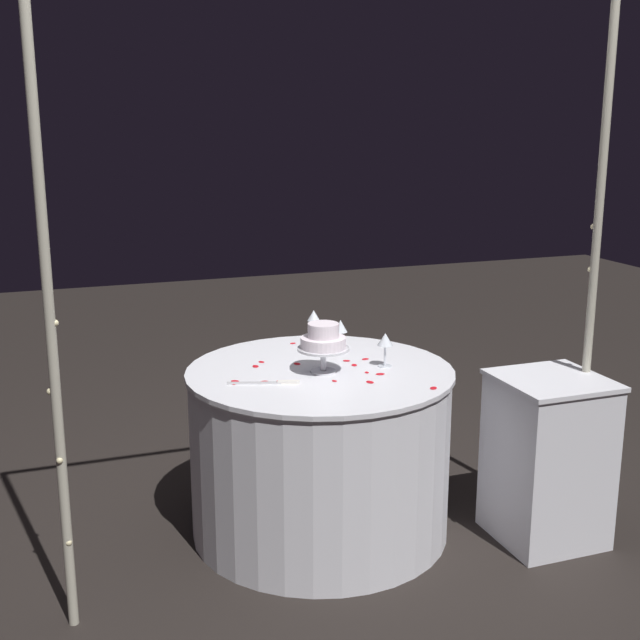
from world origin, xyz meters
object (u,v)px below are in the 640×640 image
tiered_cake (324,341)px  wine_glass_2 (314,318)px  wine_glass_0 (385,341)px  wine_glass_1 (341,328)px  decorative_arch (354,200)px  cake_knife (268,383)px  main_table (320,451)px  side_table (547,459)px

tiered_cake → wine_glass_2: bearing=-104.3°
wine_glass_0 → wine_glass_1: (0.10, -0.27, 0.00)m
decorative_arch → cake_knife: 0.84m
wine_glass_0 → tiered_cake: bearing=-2.5°
wine_glass_0 → wine_glass_2: wine_glass_2 is taller
main_table → side_table: 0.98m
decorative_arch → cake_knife: size_ratio=7.99×
tiered_cake → wine_glass_2: size_ratio=1.39×
main_table → wine_glass_0: 0.56m
decorative_arch → tiered_cake: (-0.00, -0.33, -0.62)m
main_table → cake_knife: cake_knife is taller
cake_knife → main_table: bearing=-157.4°
side_table → tiered_cake: (0.90, -0.36, 0.52)m
decorative_arch → wine_glass_1: bearing=-106.9°
main_table → side_table: main_table is taller
tiered_cake → wine_glass_0: tiered_cake is taller
tiered_cake → side_table: bearing=158.2°
cake_knife → tiered_cake: bearing=-165.3°
wine_glass_0 → wine_glass_2: 0.50m
decorative_arch → side_table: 1.45m
wine_glass_1 → main_table: bearing=50.7°
side_table → tiered_cake: size_ratio=3.32×
side_table → cake_knife: 1.26m
decorative_arch → side_table: bearing=178.1°
main_table → wine_glass_2: (-0.12, -0.42, 0.49)m
decorative_arch → tiered_cake: bearing=-90.6°
decorative_arch → wine_glass_1: (-0.18, -0.59, -0.64)m
side_table → cake_knife: (1.16, -0.29, 0.38)m
side_table → decorative_arch: bearing=-1.9°
decorative_arch → cake_knife: bearing=-44.3°
decorative_arch → main_table: bearing=-90.0°
tiered_cake → cake_knife: bearing=14.7°
main_table → cake_knife: (0.26, 0.11, 0.38)m
decorative_arch → cake_knife: decorative_arch is taller
tiered_cake → main_table: bearing=-85.2°
decorative_arch → wine_glass_0: (-0.28, -0.32, -0.64)m
decorative_arch → wine_glass_2: size_ratio=14.46×
side_table → wine_glass_1: bearing=-40.5°
main_table → wine_glass_2: 0.66m
side_table → wine_glass_2: size_ratio=4.61×
wine_glass_0 → main_table: bearing=-10.6°
decorative_arch → wine_glass_1: size_ratio=14.94×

